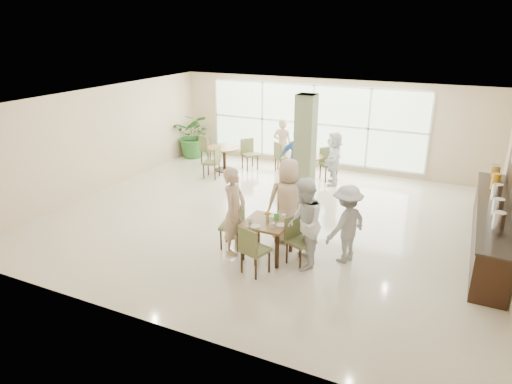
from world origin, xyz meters
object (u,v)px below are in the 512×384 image
at_px(teen_left, 234,211).
at_px(potted_plant, 194,135).
at_px(adult_a, 296,159).
at_px(main_table, 267,226).
at_px(teen_far, 288,201).
at_px(teen_standing, 346,224).
at_px(round_table_right, 304,161).
at_px(buffet_counter, 492,224).
at_px(round_table_left, 224,153).
at_px(teen_right, 304,224).
at_px(adult_b, 334,158).
at_px(adult_standing, 282,144).

bearing_deg(teen_left, potted_plant, 35.61).
xyz_separation_m(teen_left, adult_a, (-0.24, 4.11, -0.05)).
relative_size(main_table, teen_far, 0.48).
height_order(teen_far, teen_standing, teen_far).
relative_size(potted_plant, teen_left, 0.86).
xyz_separation_m(round_table_right, buffet_counter, (4.96, -2.53, -0.02)).
bearing_deg(teen_standing, round_table_left, -104.37).
bearing_deg(teen_right, round_table_left, -158.04).
height_order(main_table, adult_b, adult_b).
xyz_separation_m(teen_left, adult_b, (0.60, 4.90, -0.12)).
relative_size(teen_left, teen_standing, 1.14).
xyz_separation_m(teen_far, adult_a, (-1.02, 3.18, -0.06)).
distance_m(adult_a, adult_standing, 1.76).
xyz_separation_m(round_table_right, teen_left, (0.28, -4.87, 0.31)).
relative_size(buffet_counter, teen_far, 2.61).
bearing_deg(potted_plant, teen_right, -43.06).
bearing_deg(teen_right, buffet_counter, 105.17).
distance_m(teen_far, teen_right, 1.13).
relative_size(teen_left, adult_b, 1.16).
bearing_deg(potted_plant, round_table_left, -28.09).
bearing_deg(round_table_right, adult_a, -86.76).
bearing_deg(potted_plant, adult_standing, -0.85).
bearing_deg(potted_plant, adult_a, -19.16).
xyz_separation_m(teen_left, teen_standing, (2.11, 0.58, -0.11)).
relative_size(main_table, adult_standing, 0.53).
relative_size(round_table_right, adult_b, 0.72).
bearing_deg(round_table_left, adult_b, 3.18).
bearing_deg(round_table_left, teen_right, -47.46).
height_order(round_table_left, adult_a, adult_a).
bearing_deg(teen_far, main_table, 58.55).
distance_m(buffet_counter, teen_far, 4.16).
bearing_deg(teen_standing, buffet_counter, 149.81).
bearing_deg(teen_left, round_table_left, 27.91).
distance_m(potted_plant, teen_right, 8.18).
distance_m(round_table_left, teen_standing, 6.46).
distance_m(teen_far, adult_a, 3.34).
xyz_separation_m(potted_plant, teen_standing, (6.64, -5.02, 0.01)).
xyz_separation_m(teen_standing, adult_standing, (-3.35, 4.97, 0.04)).
height_order(main_table, round_table_right, same).
distance_m(buffet_counter, teen_right, 3.99).
distance_m(teen_left, adult_b, 4.94).
relative_size(round_table_left, buffet_counter, 0.22).
distance_m(round_table_right, teen_far, 4.10).
xyz_separation_m(main_table, potted_plant, (-5.20, 5.51, 0.12)).
height_order(round_table_left, buffet_counter, buffet_counter).
bearing_deg(main_table, teen_left, -171.81).
bearing_deg(round_table_left, round_table_right, 3.61).
xyz_separation_m(main_table, adult_b, (-0.07, 4.81, 0.12)).
distance_m(potted_plant, teen_standing, 8.32).
distance_m(main_table, teen_standing, 1.52).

